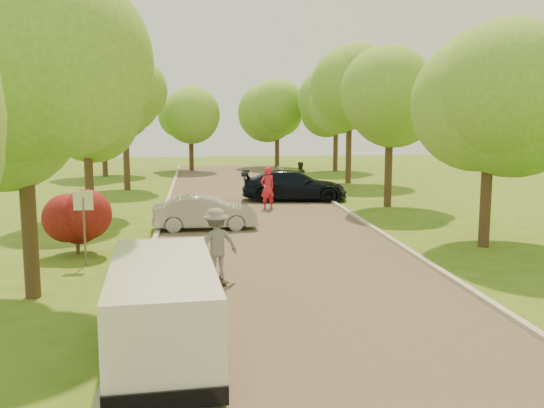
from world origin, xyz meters
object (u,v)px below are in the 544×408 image
silver_sedan (205,213)px  longboard (217,279)px  minivan (163,308)px  person_olive (300,177)px  street_sign (84,212)px  dark_sedan (294,185)px  skateboarder (216,244)px  person_striped (267,188)px

silver_sedan → longboard: size_ratio=4.01×
minivan → person_olive: 23.90m
street_sign → dark_sedan: bearing=57.1°
street_sign → silver_sedan: (3.50, 5.20, -0.92)m
dark_sedan → street_sign: bearing=153.8°
longboard → minivan: bearing=53.9°
silver_sedan → skateboarder: 7.55m
silver_sedan → person_striped: person_striped is taller
dark_sedan → person_olive: person_olive is taller
dark_sedan → person_striped: 3.14m
dark_sedan → skateboarder: size_ratio=2.87×
minivan → dark_sedan: (5.50, 19.54, -0.14)m
silver_sedan → person_striped: bearing=-34.2°
dark_sedan → minivan: bearing=171.0°
dark_sedan → person_olive: size_ratio=3.13×
person_striped → person_olive: bearing=-137.2°
street_sign → person_olive: (8.98, 16.00, -0.72)m
longboard → person_striped: person_striped is taller
longboard → person_striped: 12.52m
skateboarder → silver_sedan: bearing=-111.5°
silver_sedan → street_sign: bearing=144.1°
dark_sedan → silver_sedan: bearing=154.5°
silver_sedan → longboard: (0.19, -7.54, -0.54)m
person_striped → street_sign: bearing=32.2°
silver_sedan → skateboarder: (0.19, -7.54, 0.40)m
street_sign → person_olive: 18.36m
person_striped → person_olive: 6.65m
silver_sedan → longboard: 7.56m
street_sign → longboard: 4.61m
person_olive → minivan: bearing=50.1°
dark_sedan → longboard: 15.50m
minivan → dark_sedan: bearing=70.6°
minivan → longboard: size_ratio=4.84×
skateboarder → person_olive: skateboarder is taller
minivan → longboard: bearing=73.2°
dark_sedan → skateboarder: skateboarder is taller
silver_sedan → longboard: silver_sedan is taller
longboard → person_olive: person_olive is taller
person_striped → skateboarder: bearing=52.6°
street_sign → person_olive: street_sign is taller
skateboarder → person_olive: 19.08m
silver_sedan → dark_sedan: bearing=-34.2°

